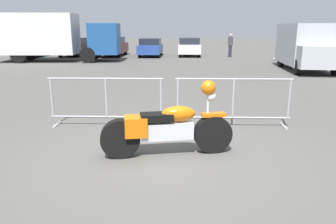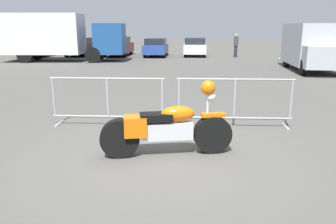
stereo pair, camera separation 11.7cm
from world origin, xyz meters
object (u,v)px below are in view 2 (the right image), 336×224
at_px(parked_car_black, 80,47).
at_px(parked_car_blue, 156,47).
at_px(motorcycle, 167,127).
at_px(parked_car_maroon, 118,46).
at_px(delivery_van, 312,46).
at_px(crowd_barrier_far, 235,102).
at_px(pedestrian, 236,45).
at_px(parked_car_green, 40,46).
at_px(parked_car_white, 195,47).
at_px(box_truck, 57,35).
at_px(crowd_barrier_near, 108,101).

relative_size(parked_car_black, parked_car_blue, 1.02).
xyz_separation_m(motorcycle, parked_car_black, (-7.69, 20.30, 0.21)).
bearing_deg(parked_car_maroon, delivery_van, -125.23).
relative_size(crowd_barrier_far, pedestrian, 1.48).
bearing_deg(motorcycle, parked_car_black, 100.59).
relative_size(delivery_van, parked_car_green, 1.13).
bearing_deg(parked_car_white, crowd_barrier_far, -177.75).
bearing_deg(parked_car_black, crowd_barrier_far, -152.35).
distance_m(crowd_barrier_far, parked_car_maroon, 19.59).
bearing_deg(pedestrian, delivery_van, 53.92).
relative_size(parked_car_green, parked_car_white, 1.12).
xyz_separation_m(box_truck, parked_car_white, (8.99, 4.59, -0.94)).
xyz_separation_m(parked_car_maroon, parked_car_blue, (2.96, -0.33, -0.05)).
bearing_deg(delivery_van, motorcycle, -25.42).
bearing_deg(pedestrian, motorcycle, 23.35).
bearing_deg(parked_car_green, box_truck, -142.72).
bearing_deg(pedestrian, box_truck, -38.15).
xyz_separation_m(crowd_barrier_far, pedestrian, (2.77, 17.69, 0.36)).
relative_size(motorcycle, box_truck, 0.29).
bearing_deg(pedestrian, crowd_barrier_far, 26.54).
bearing_deg(parked_car_green, parked_car_maroon, -83.83).
xyz_separation_m(parked_car_green, parked_car_white, (11.84, 0.62, -0.08)).
distance_m(motorcycle, pedestrian, 19.82).
height_order(motorcycle, parked_car_blue, parked_car_blue).
bearing_deg(parked_car_blue, parked_car_green, 92.51).
distance_m(parked_car_black, parked_car_blue, 5.93).
bearing_deg(crowd_barrier_near, crowd_barrier_far, 0.00).
height_order(parked_car_white, pedestrian, pedestrian).
bearing_deg(parked_car_white, parked_car_black, 92.63).
bearing_deg(parked_car_black, parked_car_maroon, -88.31).
xyz_separation_m(delivery_van, parked_car_black, (-14.41, 8.59, -0.55)).
xyz_separation_m(parked_car_green, parked_car_maroon, (5.92, 0.47, -0.04)).
bearing_deg(box_truck, parked_car_maroon, 52.62).
relative_size(parked_car_maroon, parked_car_white, 1.06).
bearing_deg(parked_car_white, pedestrian, -108.20).
bearing_deg(parked_car_white, parked_car_green, 94.64).
distance_m(motorcycle, parked_car_black, 21.71).
bearing_deg(parked_car_green, pedestrian, -90.10).
xyz_separation_m(parked_car_white, pedestrian, (2.97, -1.07, 0.23)).
xyz_separation_m(crowd_barrier_near, parked_car_maroon, (-3.35, 18.61, 0.17)).
height_order(parked_car_green, pedestrian, pedestrian).
bearing_deg(parked_car_maroon, crowd_barrier_far, -160.16).
height_order(motorcycle, pedestrian, pedestrian).
xyz_separation_m(delivery_van, parked_car_green, (-17.37, 8.12, -0.47)).
xyz_separation_m(crowd_barrier_near, parked_car_blue, (-0.39, 18.27, 0.12)).
bearing_deg(parked_car_blue, delivery_van, -132.55).
bearing_deg(parked_car_blue, crowd_barrier_near, -177.12).
height_order(parked_car_maroon, parked_car_white, parked_car_maroon).
xyz_separation_m(motorcycle, crowd_barrier_near, (-1.38, 1.69, 0.07)).
bearing_deg(parked_car_green, crowd_barrier_near, -151.28).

